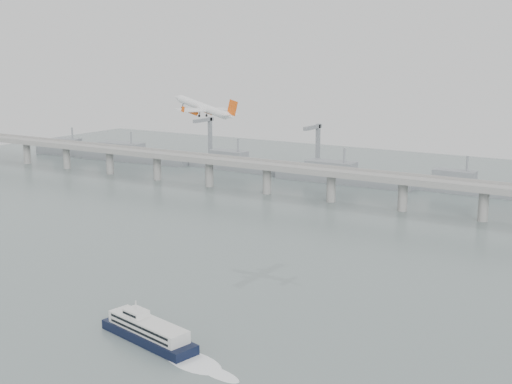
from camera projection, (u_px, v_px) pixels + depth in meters
The scene contains 5 objects.
ground at pixel (185, 302), 278.06m from camera, with size 900.00×900.00×0.00m, color slate.
bridge at pixel (372, 180), 441.77m from camera, with size 800.00×22.00×23.90m.
distant_fleet at pixel (230, 163), 577.39m from camera, with size 453.00×60.90×40.00m.
ferry at pixel (148, 331), 240.46m from camera, with size 69.58×23.18×13.26m.
airliner at pixel (204, 108), 347.76m from camera, with size 42.27×38.17×12.93m.
Camera 1 is at (162.18, -208.88, 101.14)m, focal length 48.00 mm.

